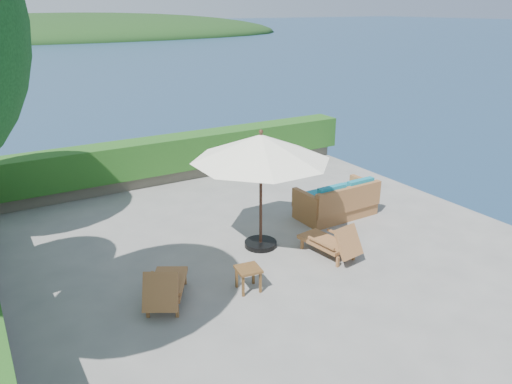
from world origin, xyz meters
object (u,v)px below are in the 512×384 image
patio_umbrella (261,149)px  wicker_loveseat (338,202)px  lounge_right (332,242)px  side_table (248,272)px  lounge_left (165,287)px

patio_umbrella → wicker_loveseat: patio_umbrella is taller
lounge_right → side_table: (-2.22, -0.25, 0.04)m
patio_umbrella → wicker_loveseat: bearing=9.7°
patio_umbrella → lounge_left: bearing=-157.7°
side_table → wicker_loveseat: 4.16m
wicker_loveseat → lounge_right: bearing=-133.6°
lounge_right → side_table: 2.23m
patio_umbrella → side_table: (-1.16, -1.45, -1.88)m
lounge_left → wicker_loveseat: bearing=46.6°
lounge_right → lounge_left: bearing=170.5°
lounge_left → lounge_right: 3.73m
lounge_right → wicker_loveseat: wicker_loveseat is taller
wicker_loveseat → lounge_left: bearing=-164.9°
lounge_left → side_table: bearing=17.1°
lounge_right → patio_umbrella: bearing=123.5°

